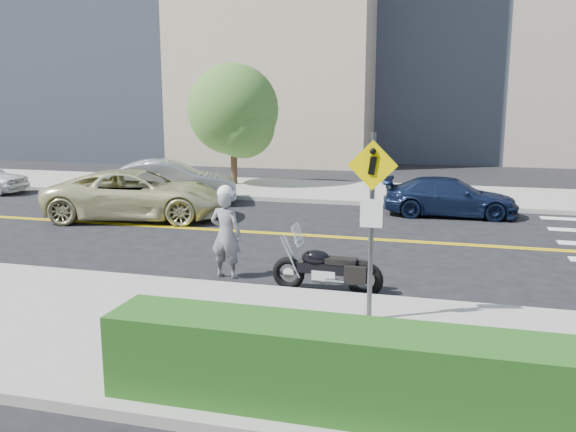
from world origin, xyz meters
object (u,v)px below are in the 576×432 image
(suv, at_px, (138,194))
(parked_car_blue, at_px, (450,197))
(motorcycle, at_px, (327,259))
(motorcyclist, at_px, (226,232))
(pedestrian_sign, at_px, (372,209))
(parked_car_silver, at_px, (169,183))

(suv, height_order, parked_car_blue, suv)
(motorcycle, bearing_deg, motorcyclist, 172.57)
(motorcycle, xyz_separation_m, parked_car_blue, (2.19, 8.52, -0.04))
(pedestrian_sign, xyz_separation_m, parked_car_silver, (-8.31, 9.80, -1.19))
(pedestrian_sign, xyz_separation_m, parked_car_blue, (1.15, 10.23, -1.36))
(pedestrian_sign, bearing_deg, motorcycle, 121.28)
(pedestrian_sign, bearing_deg, motorcyclist, 147.40)
(parked_car_blue, bearing_deg, pedestrian_sign, 170.86)
(pedestrian_sign, height_order, suv, pedestrian_sign)
(parked_car_silver, bearing_deg, suv, 164.11)
(motorcycle, relative_size, parked_car_blue, 0.51)
(pedestrian_sign, distance_m, suv, 10.91)
(pedestrian_sign, distance_m, motorcyclist, 3.97)
(suv, relative_size, parked_car_blue, 1.31)
(motorcyclist, height_order, parked_car_blue, motorcyclist)
(motorcyclist, height_order, suv, motorcyclist)
(pedestrian_sign, bearing_deg, parked_car_silver, 130.30)
(motorcyclist, xyz_separation_m, parked_car_silver, (-5.07, 7.73, -0.20))
(suv, bearing_deg, pedestrian_sign, -144.42)
(motorcycle, distance_m, parked_car_blue, 8.80)
(suv, distance_m, parked_car_blue, 9.73)
(pedestrian_sign, xyz_separation_m, motorcycle, (-1.04, 1.71, -1.32))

